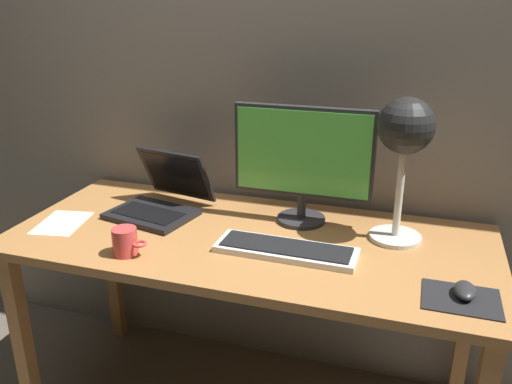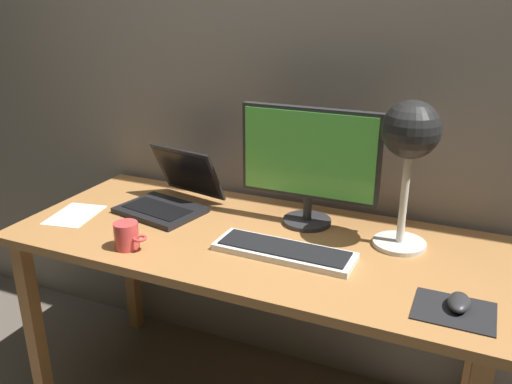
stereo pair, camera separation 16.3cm
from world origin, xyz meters
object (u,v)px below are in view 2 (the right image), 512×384
laptop (173,191)px  coffee_mug (127,236)px  monitor (309,160)px  desk_lamp (410,140)px  keyboard_main (284,251)px  mouse (459,302)px

laptop → coffee_mug: bearing=-81.4°
monitor → desk_lamp: (0.33, -0.05, 0.11)m
coffee_mug → laptop: bearing=98.6°
keyboard_main → laptop: size_ratio=1.21×
desk_lamp → laptop: bearing=-179.4°
monitor → laptop: monitor is taller
monitor → coffee_mug: bearing=-137.7°
desk_lamp → coffee_mug: bearing=-154.9°
mouse → coffee_mug: 0.99m
laptop → coffee_mug: (0.05, -0.36, -0.02)m
coffee_mug → mouse: bearing=3.4°
keyboard_main → mouse: 0.53m
monitor → keyboard_main: bearing=-87.3°
keyboard_main → coffee_mug: size_ratio=3.96×
laptop → mouse: laptop is taller
keyboard_main → laptop: 0.56m
monitor → keyboard_main: (0.01, -0.26, -0.22)m
monitor → mouse: monitor is taller
monitor → coffee_mug: (-0.46, -0.42, -0.19)m
laptop → desk_lamp: bearing=0.6°
monitor → mouse: 0.67m
monitor → keyboard_main: monitor is taller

